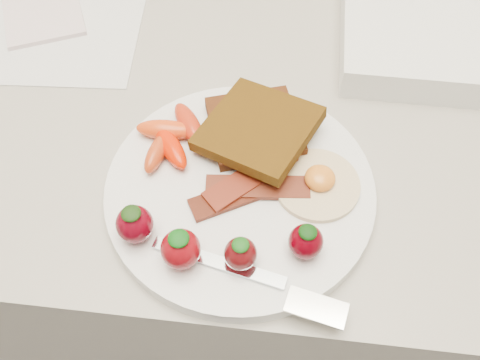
# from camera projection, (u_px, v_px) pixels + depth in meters

# --- Properties ---
(counter) EXTENTS (2.00, 0.60, 0.90)m
(counter) POSITION_uv_depth(u_px,v_px,m) (236.00, 248.00, 1.01)
(counter) COLOR gray
(counter) RESTS_ON ground
(plate) EXTENTS (0.27, 0.27, 0.02)m
(plate) POSITION_uv_depth(u_px,v_px,m) (240.00, 190.00, 0.54)
(plate) COLOR white
(plate) RESTS_ON counter
(toast_lower) EXTENTS (0.11, 0.11, 0.01)m
(toast_lower) POSITION_uv_depth(u_px,v_px,m) (254.00, 127.00, 0.56)
(toast_lower) COLOR black
(toast_lower) RESTS_ON plate
(toast_upper) EXTENTS (0.14, 0.14, 0.02)m
(toast_upper) POSITION_uv_depth(u_px,v_px,m) (258.00, 129.00, 0.55)
(toast_upper) COLOR black
(toast_upper) RESTS_ON toast_lower
(fried_egg) EXTENTS (0.10, 0.10, 0.02)m
(fried_egg) POSITION_uv_depth(u_px,v_px,m) (318.00, 183.00, 0.53)
(fried_egg) COLOR #F4EBCB
(fried_egg) RESTS_ON plate
(bacon_strips) EXTENTS (0.12, 0.10, 0.01)m
(bacon_strips) POSITION_uv_depth(u_px,v_px,m) (250.00, 186.00, 0.53)
(bacon_strips) COLOR black
(bacon_strips) RESTS_ON plate
(baby_carrots) EXTENTS (0.08, 0.10, 0.02)m
(baby_carrots) POSITION_uv_depth(u_px,v_px,m) (172.00, 137.00, 0.55)
(baby_carrots) COLOR #E24211
(baby_carrots) RESTS_ON plate
(strawberries) EXTENTS (0.19, 0.06, 0.04)m
(strawberries) POSITION_uv_depth(u_px,v_px,m) (206.00, 241.00, 0.48)
(strawberries) COLOR #59020F
(strawberries) RESTS_ON plate
(fork) EXTENTS (0.18, 0.07, 0.00)m
(fork) POSITION_uv_depth(u_px,v_px,m) (262.00, 282.00, 0.47)
(fork) COLOR white
(fork) RESTS_ON plate
(paper_sheet) EXTENTS (0.22, 0.29, 0.00)m
(paper_sheet) POSITION_uv_depth(u_px,v_px,m) (66.00, 11.00, 0.71)
(paper_sheet) COLOR silver
(paper_sheet) RESTS_ON counter
(notepad) EXTENTS (0.15, 0.17, 0.01)m
(notepad) POSITION_uv_depth(u_px,v_px,m) (42.00, 6.00, 0.70)
(notepad) COLOR beige
(notepad) RESTS_ON paper_sheet
(appliance) EXTENTS (0.32, 0.26, 0.04)m
(appliance) POSITION_uv_depth(u_px,v_px,m) (471.00, 22.00, 0.66)
(appliance) COLOR white
(appliance) RESTS_ON counter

